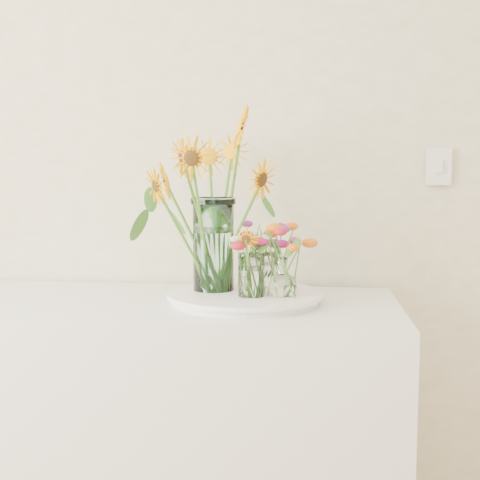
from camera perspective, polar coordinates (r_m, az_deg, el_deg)
The scene contains 10 objects.
counter at distance 1.94m, azimuth -7.47°, elevation -18.87°, with size 1.40×0.60×0.90m, color white.
tray at distance 1.76m, azimuth 0.44°, elevation -5.53°, with size 0.43×0.43×0.03m, color white.
mason_jar at distance 1.78m, azimuth -2.54°, elevation -0.43°, with size 0.12×0.12×0.28m, color #B3E6E6.
sunflower_bouquet at distance 1.77m, azimuth -2.56°, elevation 3.71°, with size 0.66×0.66×0.54m, color #FFAA05, non-canonical shape.
small_vase_a at distance 1.69m, azimuth 1.08°, elevation -3.39°, with size 0.07×0.07×0.13m, color white.
wildflower_posy_a at distance 1.68m, azimuth 1.09°, elevation -1.87°, with size 0.18×0.18×0.22m, color orange, non-canonical shape.
small_vase_b at distance 1.70m, azimuth 4.07°, elevation -3.55°, with size 0.08×0.08×0.12m, color white, non-canonical shape.
wildflower_posy_b at distance 1.69m, azimuth 4.08°, elevation -2.05°, with size 0.22×0.22×0.21m, color orange, non-canonical shape.
small_vase_c at distance 1.85m, azimuth 2.71°, elevation -2.86°, with size 0.06×0.06×0.11m, color white.
wildflower_posy_c at distance 1.85m, azimuth 2.71°, elevation -1.47°, with size 0.21×0.21×0.20m, color orange, non-canonical shape.
Camera 1 is at (0.17, 0.22, 1.25)m, focal length 45.00 mm.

